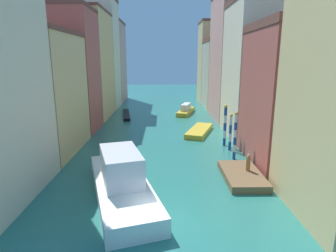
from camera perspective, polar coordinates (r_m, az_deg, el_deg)
ground_plane at (r=41.44m, az=-1.58°, el=-0.78°), size 154.00×154.00×0.00m
building_left_1 at (r=33.62m, az=-24.74°, el=6.08°), size 7.90×11.24×13.08m
building_left_2 at (r=42.55m, az=-19.77°, el=10.45°), size 7.90×7.89×17.03m
building_left_3 at (r=52.23m, az=-16.27°, el=11.75°), size 7.90×12.20×18.25m
building_left_4 at (r=62.40m, az=-13.85°, el=13.93°), size 7.90×8.49×22.32m
building_left_5 at (r=71.91m, az=-12.06°, el=12.53°), size 7.90×10.83×18.92m
building_right_1 at (r=29.81m, az=24.05°, el=5.81°), size 7.90×9.81×13.53m
building_right_2 at (r=39.28m, az=17.99°, el=10.84°), size 7.90×10.37×17.62m
building_right_3 at (r=50.09m, az=13.92°, el=13.39°), size 7.90×11.78×20.94m
building_right_4 at (r=60.78m, az=11.12°, el=10.23°), size 7.90×9.88×14.13m
building_right_5 at (r=69.89m, az=9.60°, el=12.56°), size 7.90×8.37×18.77m
waterfront_dock at (r=25.57m, az=14.73°, el=-9.62°), size 3.16×5.91×0.61m
person_on_dock at (r=25.68m, az=15.90°, el=-7.17°), size 0.36×0.36×1.53m
mooring_pole_0 at (r=29.51m, az=13.40°, el=-1.86°), size 0.34×0.34×4.97m
mooring_pole_1 at (r=32.51m, az=12.49°, el=-1.14°), size 0.34×0.34×4.19m
mooring_pole_2 at (r=34.04m, az=11.44°, el=0.23°), size 0.39×0.39×4.94m
vaporetto_white at (r=21.77m, az=-9.37°, el=-10.86°), size 7.15×12.83×3.55m
gondola_black at (r=52.24m, az=-8.43°, el=2.30°), size 2.56×9.82×0.48m
motorboat_0 at (r=53.90m, az=3.62°, el=3.23°), size 4.16×8.18×1.89m
motorboat_1 at (r=39.80m, az=6.35°, el=-0.96°), size 4.84×8.17×0.65m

